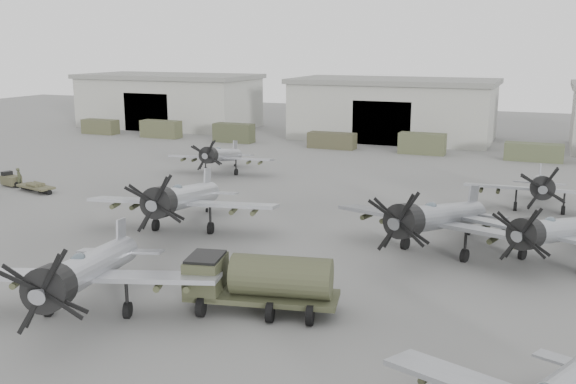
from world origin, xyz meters
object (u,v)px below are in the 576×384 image
aircraft_near_1 (84,272)px  aircraft_mid_3 (553,232)px  aircraft_far_0 (220,155)px  ground_crew (19,178)px  aircraft_mid_1 (181,199)px  fuel_tanker (260,279)px  aircraft_far_1 (541,186)px  tug_trailer (20,183)px  aircraft_mid_2 (435,218)px

aircraft_near_1 → aircraft_mid_3: 27.46m
aircraft_far_0 → ground_crew: (-14.93, -12.94, -1.10)m
aircraft_mid_1 → ground_crew: 23.75m
aircraft_mid_1 → aircraft_mid_3: (25.03, 2.23, -0.30)m
aircraft_far_0 → ground_crew: 19.79m
fuel_tanker → aircraft_mid_3: bearing=31.5°
aircraft_far_1 → tug_trailer: 47.20m
aircraft_mid_2 → aircraft_far_1: (6.12, 14.35, -0.32)m
tug_trailer → ground_crew: ground_crew is taller
aircraft_far_1 → tug_trailer: size_ratio=1.68×
aircraft_mid_3 → aircraft_far_1: size_ratio=1.00×
aircraft_mid_2 → tug_trailer: bearing=-171.7°
aircraft_mid_2 → aircraft_far_0: size_ratio=1.23×
fuel_tanker → ground_crew: fuel_tanker is taller
aircraft_far_0 → tug_trailer: aircraft_far_0 is taller
aircraft_mid_1 → aircraft_far_1: 28.89m
aircraft_far_0 → aircraft_far_1: bearing=-16.2°
fuel_tanker → tug_trailer: size_ratio=1.13×
fuel_tanker → ground_crew: size_ratio=4.27×
aircraft_mid_1 → aircraft_mid_3: bearing=-6.7°
aircraft_far_0 → tug_trailer: (-14.61, -13.18, -1.52)m
fuel_tanker → ground_crew: 38.26m
aircraft_mid_3 → aircraft_mid_1: bearing=-151.5°
aircraft_mid_1 → tug_trailer: 23.41m
aircraft_mid_3 → tug_trailer: size_ratio=1.67×
aircraft_mid_2 → aircraft_far_0: 31.58m
aircraft_far_1 → aircraft_mid_1: bearing=-148.5°
aircraft_mid_1 → aircraft_far_1: size_ratio=1.16×
aircraft_near_1 → aircraft_mid_1: aircraft_mid_1 is taller
aircraft_near_1 → tug_trailer: aircraft_near_1 is taller
aircraft_far_0 → fuel_tanker: aircraft_far_0 is taller
aircraft_mid_1 → tug_trailer: size_ratio=1.95×
aircraft_near_1 → aircraft_far_0: bearing=88.3°
aircraft_mid_3 → aircraft_far_1: bearing=117.4°
aircraft_near_1 → aircraft_mid_2: bearing=29.4°
fuel_tanker → aircraft_mid_2: bearing=49.8°
aircraft_mid_3 → aircraft_far_0: bearing=174.6°
aircraft_mid_2 → ground_crew: bearing=-172.0°
aircraft_far_0 → ground_crew: aircraft_far_0 is taller
aircraft_far_0 → aircraft_far_1: (31.69, -4.18, 0.16)m
aircraft_far_1 → ground_crew: 47.46m
aircraft_far_0 → fuel_tanker: 36.18m
aircraft_near_1 → aircraft_mid_1: bearing=84.0°
aircraft_near_1 → ground_crew: aircraft_near_1 is taller
aircraft_mid_1 → aircraft_mid_2: aircraft_mid_1 is taller
aircraft_mid_1 → aircraft_mid_2: bearing=-6.6°
aircraft_mid_1 → aircraft_mid_2: (17.93, 1.64, -0.02)m
aircraft_mid_2 → aircraft_near_1: bearing=-115.4°
aircraft_near_1 → aircraft_mid_3: bearing=19.0°
aircraft_far_1 → fuel_tanker: aircraft_far_1 is taller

